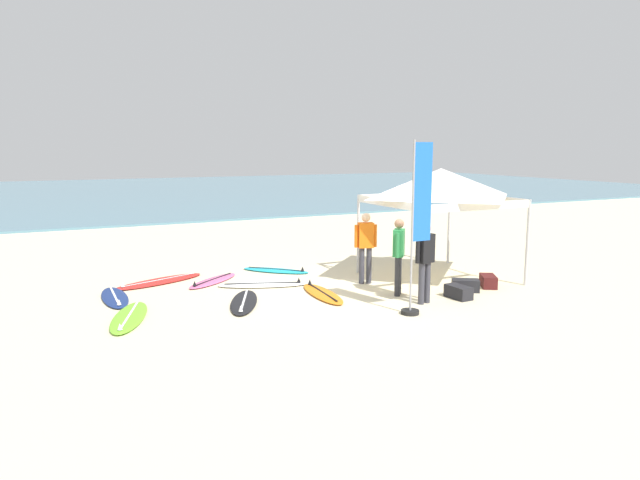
# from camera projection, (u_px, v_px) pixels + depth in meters

# --- Properties ---
(ground_plane) EXTENTS (80.00, 80.00, 0.00)m
(ground_plane) POSITION_uv_depth(u_px,v_px,m) (362.00, 291.00, 13.10)
(ground_plane) COLOR beige
(sea) EXTENTS (80.00, 36.00, 0.10)m
(sea) POSITION_uv_depth(u_px,v_px,m) (144.00, 192.00, 41.04)
(sea) COLOR #568499
(sea) RESTS_ON ground
(canopy_tent) EXTENTS (3.04, 3.04, 2.75)m
(canopy_tent) POSITION_uv_depth(u_px,v_px,m) (441.00, 183.00, 13.96)
(canopy_tent) COLOR #B7B7BC
(canopy_tent) RESTS_ON ground
(surfboard_pink) EXTENTS (1.69, 1.53, 0.19)m
(surfboard_pink) POSITION_uv_depth(u_px,v_px,m) (213.00, 281.00, 13.96)
(surfboard_pink) COLOR pink
(surfboard_pink) RESTS_ON ground
(surfboard_navy) EXTENTS (0.53, 1.96, 0.19)m
(surfboard_navy) POSITION_uv_depth(u_px,v_px,m) (115.00, 297.00, 12.42)
(surfboard_navy) COLOR navy
(surfboard_navy) RESTS_ON ground
(surfboard_cyan) EXTENTS (1.67, 1.64, 0.19)m
(surfboard_cyan) POSITION_uv_depth(u_px,v_px,m) (276.00, 270.00, 15.14)
(surfboard_cyan) COLOR #23B2CC
(surfboard_cyan) RESTS_ON ground
(surfboard_red) EXTENTS (2.41, 1.45, 0.19)m
(surfboard_red) POSITION_uv_depth(u_px,v_px,m) (159.00, 281.00, 13.91)
(surfboard_red) COLOR red
(surfboard_red) RESTS_ON ground
(surfboard_white) EXTENTS (2.17, 1.24, 0.19)m
(surfboard_white) POSITION_uv_depth(u_px,v_px,m) (263.00, 284.00, 13.57)
(surfboard_white) COLOR white
(surfboard_white) RESTS_ON ground
(surfboard_orange) EXTENTS (0.67, 1.99, 0.19)m
(surfboard_orange) POSITION_uv_depth(u_px,v_px,m) (322.00, 293.00, 12.74)
(surfboard_orange) COLOR orange
(surfboard_orange) RESTS_ON ground
(surfboard_lime) EXTENTS (1.21, 2.25, 0.19)m
(surfboard_lime) POSITION_uv_depth(u_px,v_px,m) (129.00, 317.00, 10.98)
(surfboard_lime) COLOR #7AD12D
(surfboard_lime) RESTS_ON ground
(surfboard_black) EXTENTS (1.27, 2.05, 0.19)m
(surfboard_black) POSITION_uv_depth(u_px,v_px,m) (244.00, 302.00, 12.04)
(surfboard_black) COLOR black
(surfboard_black) RESTS_ON ground
(person_orange) EXTENTS (0.53, 0.31, 1.71)m
(person_orange) POSITION_uv_depth(u_px,v_px,m) (366.00, 243.00, 13.69)
(person_orange) COLOR #383842
(person_orange) RESTS_ON ground
(person_black) EXTENTS (0.54, 0.29, 1.71)m
(person_black) POSITION_uv_depth(u_px,v_px,m) (425.00, 257.00, 11.92)
(person_black) COLOR #383842
(person_black) RESTS_ON ground
(person_green) EXTENTS (0.40, 0.44, 1.71)m
(person_green) POSITION_uv_depth(u_px,v_px,m) (399.00, 251.00, 12.60)
(person_green) COLOR #2D2D33
(person_green) RESTS_ON ground
(banner_flag) EXTENTS (0.60, 0.36, 3.40)m
(banner_flag) POSITION_uv_depth(u_px,v_px,m) (417.00, 235.00, 11.10)
(banner_flag) COLOR #99999E
(banner_flag) RESTS_ON ground
(gear_bag_near_tent) EXTENTS (0.68, 0.59, 0.28)m
(gear_bag_near_tent) POSITION_uv_depth(u_px,v_px,m) (465.00, 285.00, 13.05)
(gear_bag_near_tent) COLOR #232328
(gear_bag_near_tent) RESTS_ON ground
(gear_bag_by_pole) EXTENTS (0.58, 0.68, 0.28)m
(gear_bag_by_pole) POSITION_uv_depth(u_px,v_px,m) (488.00, 281.00, 13.46)
(gear_bag_by_pole) COLOR #4C1919
(gear_bag_by_pole) RESTS_ON ground
(gear_bag_on_sand) EXTENTS (0.36, 0.62, 0.28)m
(gear_bag_on_sand) POSITION_uv_depth(u_px,v_px,m) (458.00, 292.00, 12.46)
(gear_bag_on_sand) COLOR #232328
(gear_bag_on_sand) RESTS_ON ground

